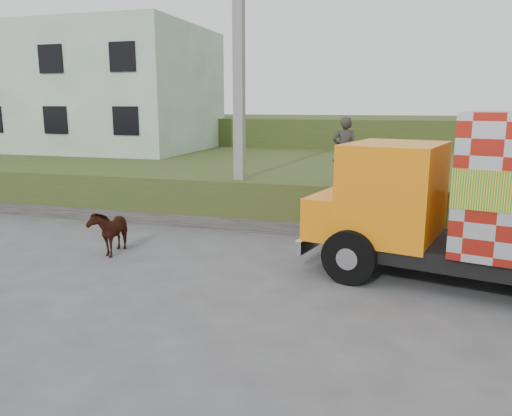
% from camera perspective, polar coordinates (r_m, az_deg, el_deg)
% --- Properties ---
extents(ground, '(120.00, 120.00, 0.00)m').
position_cam_1_polar(ground, '(11.29, -4.36, -7.85)').
color(ground, '#474749').
rests_on(ground, ground).
extents(embankment, '(40.00, 12.00, 1.50)m').
position_cam_1_polar(embankment, '(20.51, 5.56, 3.22)').
color(embankment, '#2A4F1A').
rests_on(embankment, ground).
extents(embankment_far, '(40.00, 12.00, 3.00)m').
position_cam_1_polar(embankment_far, '(32.23, 9.70, 7.55)').
color(embankment_far, '#2A4F1A').
rests_on(embankment_far, ground).
extents(retaining_strip, '(16.00, 0.50, 0.40)m').
position_cam_1_polar(retaining_strip, '(15.69, -5.77, -1.49)').
color(retaining_strip, '#595651').
rests_on(retaining_strip, ground).
extents(building, '(10.00, 8.00, 6.00)m').
position_cam_1_polar(building, '(27.31, -16.84, 12.79)').
color(building, silver).
rests_on(building, embankment).
extents(utility_pole, '(1.20, 0.30, 8.00)m').
position_cam_1_polar(utility_pole, '(15.31, -1.94, 12.86)').
color(utility_pole, gray).
rests_on(utility_pole, ground).
extents(cow, '(0.85, 1.49, 1.19)m').
position_cam_1_polar(cow, '(13.42, -16.34, -2.47)').
color(cow, '#38180E').
rests_on(cow, ground).
extents(pedestrian, '(0.77, 0.57, 1.94)m').
position_cam_1_polar(pedestrian, '(14.88, 10.07, 6.53)').
color(pedestrian, '#312E2B').
rests_on(pedestrian, embankment).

